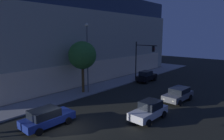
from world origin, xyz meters
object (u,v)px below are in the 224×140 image
Objects in this scene: modern_building at (57,37)px; car_blue at (47,117)px; traffic_light_far_corner at (142,56)px; street_lamp_sidewalk at (87,51)px; car_grey at (178,94)px; sidewalk_tree at (82,55)px; car_white at (149,110)px; car_black at (146,76)px.

modern_building is 8.67× the size of car_blue.
traffic_light_far_corner is 10.69m from street_lamp_sidewalk.
car_blue is at bearing 157.77° from car_grey.
car_grey is (13.80, -5.64, 0.01)m from car_blue.
sidewalk_tree reaches higher than traffic_light_far_corner.
sidewalk_tree is (-0.31, 0.64, -0.64)m from street_lamp_sidewalk.
car_white is (-1.50, -11.04, -4.25)m from sidewalk_tree.
car_blue is (-8.60, -5.33, -4.26)m from sidewalk_tree.
street_lamp_sidewalk is at bearing 27.77° from car_blue.
sidewalk_tree is at bearing -113.75° from modern_building.
car_white is at bearing -107.75° from modern_building.
street_lamp_sidewalk is 12.44m from car_grey.
sidewalk_tree is 1.47× the size of car_grey.
modern_building is at bearing 85.35° from car_grey.
car_blue is 1.04× the size of car_white.
sidewalk_tree reaches higher than car_white.
modern_building reaches higher than sidewalk_tree.
modern_building is 4.30× the size of street_lamp_sidewalk.
car_blue is 20.07m from car_black.
car_grey is at bearing -22.23° from car_blue.
modern_building is 9.01× the size of car_black.
car_blue is 14.91m from car_grey.
car_black is at bearing 53.05° from car_grey.
car_grey is at bearing -64.66° from street_lamp_sidewalk.
car_black is (12.82, 8.19, 0.06)m from car_white.
car_grey is (-2.27, -27.97, -6.35)m from modern_building.
sidewalk_tree is 1.58× the size of car_white.
car_black is (11.01, -2.21, -4.82)m from street_lamp_sidewalk.
car_white is (-8.98, -28.04, -6.35)m from modern_building.
car_black is at bearing 7.11° from car_blue.
car_black reaches higher than car_grey.
sidewalk_tree is 11.92m from car_white.
street_lamp_sidewalk is 2.10× the size of car_white.
car_white is at bearing -179.46° from car_grey.
car_black reaches higher than car_white.
modern_building reaches higher than car_black.
modern_building is 30.12m from car_white.
car_white is (-12.30, -8.84, -3.53)m from traffic_light_far_corner.
car_grey is (4.89, -10.34, -4.89)m from street_lamp_sidewalk.
traffic_light_far_corner is 1.40× the size of car_grey.
sidewalk_tree is at bearing 168.51° from traffic_light_far_corner.
street_lamp_sidewalk is (-10.49, 1.56, 1.35)m from traffic_light_far_corner.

